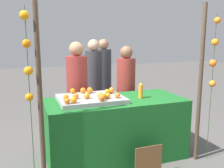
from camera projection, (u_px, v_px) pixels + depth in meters
The scene contains 28 objects.
ground_plane at pixel (115, 156), 3.74m from camera, with size 24.00×24.00×0.00m, color #565451.
stall_counter at pixel (116, 128), 3.66m from camera, with size 1.99×0.89×0.88m, color #196023.
orange_tray at pixel (91, 99), 3.50m from camera, with size 0.90×0.70×0.06m, color #9EA0A5.
orange_0 at pixel (108, 96), 3.38m from camera, with size 0.08×0.08×0.08m, color orange.
orange_1 at pixel (66, 97), 3.30m from camera, with size 0.08×0.08×0.08m, color orange.
orange_2 at pixel (87, 96), 3.37m from camera, with size 0.09×0.09×0.09m, color orange.
orange_3 at pixel (107, 92), 3.66m from camera, with size 0.07×0.07×0.07m, color orange.
orange_4 at pixel (83, 90), 3.71m from camera, with size 0.08×0.08×0.08m, color orange.
orange_5 at pixel (100, 95), 3.43m from camera, with size 0.07×0.07×0.07m, color orange.
orange_6 at pixel (112, 90), 3.70m from camera, with size 0.09×0.09×0.09m, color orange.
orange_7 at pixel (117, 95), 3.41m from camera, with size 0.07×0.07×0.07m, color orange.
orange_8 at pixel (74, 100), 3.14m from camera, with size 0.08×0.08×0.08m, color orange.
orange_9 at pixel (76, 96), 3.36m from camera, with size 0.08×0.08×0.08m, color orange.
orange_10 at pixel (103, 96), 3.34m from camera, with size 0.08×0.08×0.08m, color orange.
orange_11 at pixel (102, 98), 3.24m from camera, with size 0.09×0.09×0.09m, color orange.
orange_12 at pixel (67, 101), 3.10m from camera, with size 0.08×0.08×0.08m, color orange.
orange_13 at pixel (73, 91), 3.69m from camera, with size 0.08×0.08×0.08m, color orange.
orange_14 at pixel (90, 90), 3.71m from camera, with size 0.09×0.09×0.09m, color orange.
juice_bottle at pixel (141, 91), 3.64m from camera, with size 0.07×0.07×0.22m.
chalkboard_sign at pixel (148, 162), 3.15m from camera, with size 0.37×0.03×0.43m.
vendor_left at pixel (77, 97), 4.08m from camera, with size 0.34×0.34×1.69m.
vendor_right at pixel (126, 95), 4.42m from camera, with size 0.32×0.32×1.61m.
crowd_person_0 at pixel (94, 85), 5.08m from camera, with size 0.34×0.34×1.72m.
crowd_person_1 at pixel (104, 80), 5.63m from camera, with size 0.35×0.35×1.72m.
canopy_post_left at pixel (40, 98), 2.73m from camera, with size 0.06×0.06×2.21m, color #473828.
canopy_post_right at pixel (200, 85), 3.46m from camera, with size 0.06×0.06×2.21m, color #473828.
garland_strand_left at pixel (27, 56), 2.61m from camera, with size 0.10×0.10×2.08m.
garland_strand_right at pixel (214, 56), 3.40m from camera, with size 0.11×0.12×2.08m.
Camera 1 is at (-1.25, -3.25, 1.75)m, focal length 39.98 mm.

